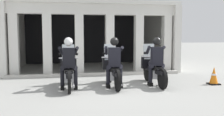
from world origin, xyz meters
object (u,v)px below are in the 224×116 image
police_officer_center (114,58)px  motorcycle_center (113,71)px  motorcycle_left (69,72)px  traffic_cone_flank (214,76)px  motorcycle_right (153,69)px  police_officer_left (69,59)px  police_officer_right (156,57)px

police_officer_center → motorcycle_center: bearing=107.0°
motorcycle_left → traffic_cone_flank: size_ratio=3.46×
motorcycle_left → traffic_cone_flank: bearing=1.7°
motorcycle_center → motorcycle_right: bearing=18.1°
police_officer_left → police_officer_right: (2.81, 0.02, 0.00)m
motorcycle_left → police_officer_right: police_officer_right is taller
traffic_cone_flank → police_officer_center: bearing=177.6°
police_officer_right → traffic_cone_flank: 2.09m
motorcycle_right → traffic_cone_flank: (1.98, -0.45, -0.21)m
motorcycle_left → police_officer_center: 1.50m
motorcycle_left → motorcycle_right: same height
motorcycle_right → traffic_cone_flank: size_ratio=3.46×
motorcycle_center → police_officer_center: size_ratio=1.29×
traffic_cone_flank → police_officer_left: bearing=178.3°
police_officer_center → police_officer_right: same height
police_officer_left → police_officer_right: bearing=7.3°
motorcycle_right → police_officer_right: police_officer_right is taller
police_officer_center → motorcycle_left: bearing=-174.1°
motorcycle_right → motorcycle_left: bearing=-174.0°
motorcycle_left → police_officer_left: police_officer_left is taller
police_officer_left → motorcycle_center: bearing=18.3°
motorcycle_center → traffic_cone_flank: size_ratio=3.46×
police_officer_right → police_officer_center: bearing=-173.6°
police_officer_right → traffic_cone_flank: bearing=0.7°
police_officer_center → police_officer_right: size_ratio=1.00×
motorcycle_center → motorcycle_right: 1.40m
police_officer_right → motorcycle_right: bearing=95.2°
motorcycle_center → traffic_cone_flank: (3.38, -0.43, -0.21)m
police_officer_left → motorcycle_center: size_ratio=0.78×
police_officer_center → motorcycle_right: police_officer_center is taller
police_officer_left → traffic_cone_flank: 4.83m
police_officer_right → motorcycle_center: bearing=174.9°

